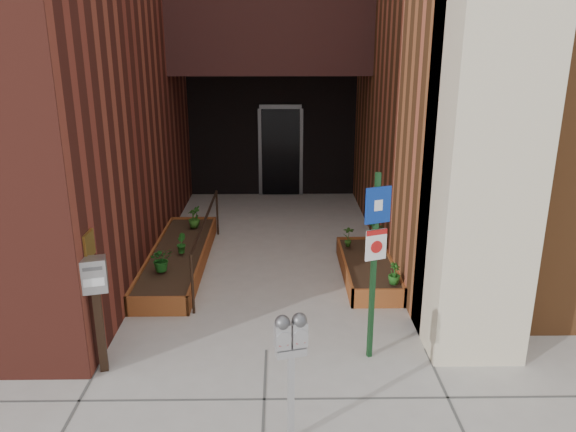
{
  "coord_description": "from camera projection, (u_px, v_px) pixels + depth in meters",
  "views": [
    {
      "loc": [
        0.18,
        -6.17,
        3.77
      ],
      "look_at": [
        0.3,
        1.8,
        1.19
      ],
      "focal_mm": 35.0,
      "sensor_mm": 36.0,
      "label": 1
    }
  ],
  "objects": [
    {
      "name": "shrub_right_c",
      "position": [
        375.0,
        231.0,
        9.83
      ],
      "size": [
        0.38,
        0.38,
        0.38
      ],
      "primitive_type": "imported",
      "rotation": [
        0.0,
        0.0,
        4.57
      ],
      "color": "#1C621E",
      "rests_on": "planter_right"
    },
    {
      "name": "shrub_left_a",
      "position": [
        162.0,
        259.0,
        8.59
      ],
      "size": [
        0.45,
        0.45,
        0.38
      ],
      "primitive_type": "imported",
      "rotation": [
        0.0,
        0.0,
        0.36
      ],
      "color": "#195A1A",
      "rests_on": "planter_left"
    },
    {
      "name": "payment_dropbox",
      "position": [
        96.0,
        291.0,
        6.31
      ],
      "size": [
        0.33,
        0.27,
        1.42
      ],
      "color": "black",
      "rests_on": "ground"
    },
    {
      "name": "shrub_right_a",
      "position": [
        394.0,
        273.0,
        8.15
      ],
      "size": [
        0.26,
        0.26,
        0.32
      ],
      "primitive_type": "imported",
      "rotation": [
        0.0,
        0.0,
        0.86
      ],
      "color": "#1E5919",
      "rests_on": "planter_right"
    },
    {
      "name": "shrub_left_c",
      "position": [
        194.0,
        218.0,
        10.56
      ],
      "size": [
        0.29,
        0.29,
        0.37
      ],
      "primitive_type": "imported",
      "rotation": [
        0.0,
        0.0,
        3.85
      ],
      "color": "#29601B",
      "rests_on": "planter_left"
    },
    {
      "name": "planter_right",
      "position": [
        368.0,
        270.0,
        9.11
      ],
      "size": [
        0.8,
        2.2,
        0.3
      ],
      "color": "brown",
      "rests_on": "ground"
    },
    {
      "name": "parking_meter",
      "position": [
        291.0,
        345.0,
        5.15
      ],
      "size": [
        0.32,
        0.18,
        1.37
      ],
      "color": "#B0AFB2",
      "rests_on": "ground"
    },
    {
      "name": "handrail",
      "position": [
        206.0,
        226.0,
        9.31
      ],
      "size": [
        0.04,
        3.34,
        0.9
      ],
      "color": "black",
      "rests_on": "ground"
    },
    {
      "name": "shrub_left_b",
      "position": [
        181.0,
        243.0,
        9.32
      ],
      "size": [
        0.23,
        0.23,
        0.33
      ],
      "primitive_type": "imported",
      "rotation": [
        0.0,
        0.0,
        1.91
      ],
      "color": "#1D5F1B",
      "rests_on": "planter_left"
    },
    {
      "name": "sign_post",
      "position": [
        375.0,
        248.0,
        6.45
      ],
      "size": [
        0.3,
        0.13,
        2.32
      ],
      "color": "#153A1C",
      "rests_on": "ground"
    },
    {
      "name": "shrub_left_d",
      "position": [
        196.0,
        216.0,
        10.67
      ],
      "size": [
        0.27,
        0.27,
        0.37
      ],
      "primitive_type": "imported",
      "rotation": [
        0.0,
        0.0,
        5.29
      ],
      "color": "#22601B",
      "rests_on": "planter_left"
    },
    {
      "name": "planter_left",
      "position": [
        179.0,
        259.0,
        9.54
      ],
      "size": [
        0.9,
        3.6,
        0.3
      ],
      "color": "brown",
      "rests_on": "ground"
    },
    {
      "name": "shrub_right_b",
      "position": [
        349.0,
        236.0,
        9.58
      ],
      "size": [
        0.23,
        0.23,
        0.37
      ],
      "primitive_type": "imported",
      "rotation": [
        0.0,
        0.0,
        2.96
      ],
      "color": "#285919",
      "rests_on": "planter_right"
    },
    {
      "name": "ground",
      "position": [
        266.0,
        350.0,
        7.03
      ],
      "size": [
        80.0,
        80.0,
        0.0
      ],
      "primitive_type": "plane",
      "color": "#9E9991",
      "rests_on": "ground"
    }
  ]
}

